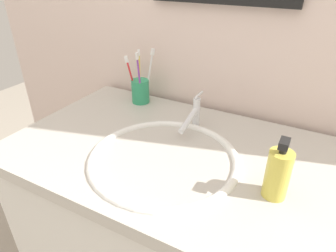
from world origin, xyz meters
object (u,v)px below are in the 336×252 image
(toothbrush_purple, at_px, (139,76))
(toothbrush_yellow, at_px, (139,72))
(toothbrush_red, at_px, (131,76))
(toothbrush_white, at_px, (150,72))
(toothbrush_cup, at_px, (140,91))
(soap_dispenser, at_px, (278,173))
(faucet, at_px, (193,114))

(toothbrush_purple, xyz_separation_m, toothbrush_yellow, (-0.04, 0.06, -0.01))
(toothbrush_red, height_order, toothbrush_yellow, toothbrush_yellow)
(toothbrush_white, height_order, toothbrush_purple, toothbrush_purple)
(toothbrush_cup, bearing_deg, toothbrush_yellow, 124.87)
(toothbrush_cup, bearing_deg, soap_dispenser, -27.66)
(toothbrush_purple, distance_m, toothbrush_yellow, 0.07)
(soap_dispenser, bearing_deg, toothbrush_purple, 154.00)
(toothbrush_purple, bearing_deg, faucet, -14.55)
(toothbrush_white, xyz_separation_m, toothbrush_purple, (-0.01, -0.06, 0.00))
(toothbrush_purple, bearing_deg, toothbrush_red, 164.65)
(toothbrush_cup, distance_m, toothbrush_yellow, 0.07)
(toothbrush_red, relative_size, toothbrush_purple, 0.88)
(toothbrush_white, bearing_deg, toothbrush_red, -139.88)
(toothbrush_yellow, relative_size, soap_dispenser, 1.19)
(toothbrush_yellow, bearing_deg, soap_dispenser, -29.05)
(faucet, bearing_deg, toothbrush_purple, 165.45)
(faucet, height_order, toothbrush_yellow, toothbrush_yellow)
(toothbrush_yellow, height_order, soap_dispenser, toothbrush_yellow)
(faucet, bearing_deg, toothbrush_white, 152.87)
(faucet, height_order, toothbrush_cup, faucet)
(toothbrush_cup, distance_m, toothbrush_white, 0.08)
(toothbrush_yellow, bearing_deg, faucet, -23.22)
(faucet, relative_size, toothbrush_red, 0.88)
(faucet, bearing_deg, toothbrush_cup, 160.58)
(toothbrush_white, bearing_deg, toothbrush_purple, -99.16)
(soap_dispenser, bearing_deg, faucet, 146.04)
(toothbrush_white, bearing_deg, toothbrush_cup, -132.90)
(toothbrush_cup, height_order, toothbrush_purple, toothbrush_purple)
(faucet, distance_m, soap_dispenser, 0.36)
(toothbrush_white, xyz_separation_m, toothbrush_red, (-0.05, -0.05, -0.01))
(toothbrush_white, relative_size, toothbrush_red, 1.12)
(toothbrush_cup, distance_m, toothbrush_red, 0.07)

